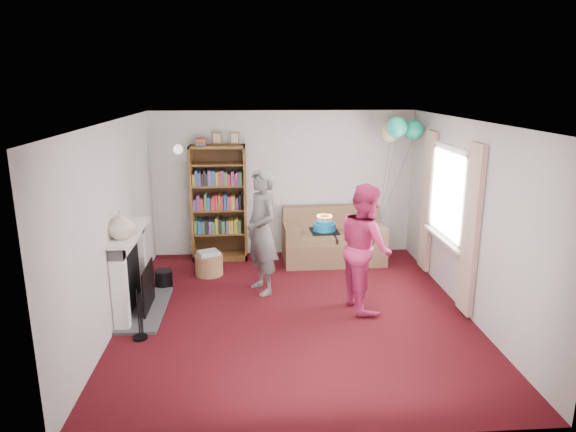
{
  "coord_description": "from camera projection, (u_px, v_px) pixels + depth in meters",
  "views": [
    {
      "loc": [
        -0.53,
        -6.23,
        2.96
      ],
      "look_at": [
        -0.05,
        0.6,
        1.17
      ],
      "focal_mm": 32.0,
      "sensor_mm": 36.0,
      "label": 1
    }
  ],
  "objects": [
    {
      "name": "sofa",
      "position": [
        332.0,
        241.0,
        8.76
      ],
      "size": [
        1.68,
        0.89,
        0.89
      ],
      "rotation": [
        0.0,
        0.0,
        0.02
      ],
      "color": "brown",
      "rests_on": "ground"
    },
    {
      "name": "person_striped",
      "position": [
        262.0,
        232.0,
        7.27
      ],
      "size": [
        0.67,
        0.78,
        1.81
      ],
      "primitive_type": "imported",
      "rotation": [
        0.0,
        0.0,
        -1.13
      ],
      "color": "black",
      "rests_on": "ground"
    },
    {
      "name": "ground",
      "position": [
        295.0,
        313.0,
        6.79
      ],
      "size": [
        5.0,
        5.0,
        0.0
      ],
      "primitive_type": "plane",
      "color": "#360908",
      "rests_on": "ground"
    },
    {
      "name": "bookcase",
      "position": [
        219.0,
        204.0,
        8.7
      ],
      "size": [
        0.93,
        0.42,
        2.16
      ],
      "color": "#472B14",
      "rests_on": "ground"
    },
    {
      "name": "wall_right",
      "position": [
        469.0,
        218.0,
        6.63
      ],
      "size": [
        0.02,
        5.0,
        2.5
      ],
      "primitive_type": "cube",
      "color": "silver",
      "rests_on": "ground"
    },
    {
      "name": "wicker_basket",
      "position": [
        209.0,
        264.0,
        8.1
      ],
      "size": [
        0.44,
        0.44,
        0.39
      ],
      "rotation": [
        0.0,
        0.0,
        0.42
      ],
      "color": "#A2784B",
      "rests_on": "ground"
    },
    {
      "name": "fireplace",
      "position": [
        135.0,
        275.0,
        6.71
      ],
      "size": [
        0.55,
        1.8,
        1.12
      ],
      "color": "#3F3F42",
      "rests_on": "ground"
    },
    {
      "name": "window_bay",
      "position": [
        448.0,
        211.0,
        7.22
      ],
      "size": [
        0.14,
        2.02,
        2.2
      ],
      "color": "white",
      "rests_on": "ground"
    },
    {
      "name": "balloons",
      "position": [
        400.0,
        130.0,
        8.16
      ],
      "size": [
        0.69,
        0.71,
        1.78
      ],
      "color": "#3F3F3F",
      "rests_on": "ground"
    },
    {
      "name": "person_magenta",
      "position": [
        365.0,
        247.0,
        6.77
      ],
      "size": [
        0.77,
        0.92,
        1.7
      ],
      "primitive_type": "imported",
      "rotation": [
        0.0,
        0.0,
        1.74
      ],
      "color": "#BA2558",
      "rests_on": "ground"
    },
    {
      "name": "wall_sconce",
      "position": [
        178.0,
        149.0,
        8.48
      ],
      "size": [
        0.16,
        0.23,
        0.16
      ],
      "color": "gold",
      "rests_on": "ground"
    },
    {
      "name": "wall_back",
      "position": [
        283.0,
        184.0,
        8.9
      ],
      "size": [
        4.5,
        0.02,
        2.5
      ],
      "primitive_type": "cube",
      "color": "silver",
      "rests_on": "ground"
    },
    {
      "name": "wall_left",
      "position": [
        113.0,
        225.0,
        6.32
      ],
      "size": [
        0.02,
        5.0,
        2.5
      ],
      "primitive_type": "cube",
      "color": "silver",
      "rests_on": "ground"
    },
    {
      "name": "mantel_vase",
      "position": [
        121.0,
        224.0,
        6.18
      ],
      "size": [
        0.44,
        0.44,
        0.35
      ],
      "primitive_type": "imported",
      "rotation": [
        0.0,
        0.0,
        0.42
      ],
      "color": "beige",
      "rests_on": "fireplace"
    },
    {
      "name": "birthday_cake",
      "position": [
        324.0,
        227.0,
        6.72
      ],
      "size": [
        0.35,
        0.35,
        0.22
      ],
      "rotation": [
        0.0,
        0.0,
        0.05
      ],
      "color": "black",
      "rests_on": "ground"
    },
    {
      "name": "ceiling",
      "position": [
        296.0,
        121.0,
        6.16
      ],
      "size": [
        4.5,
        5.0,
        0.01
      ],
      "primitive_type": "cube",
      "color": "white",
      "rests_on": "wall_back"
    }
  ]
}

